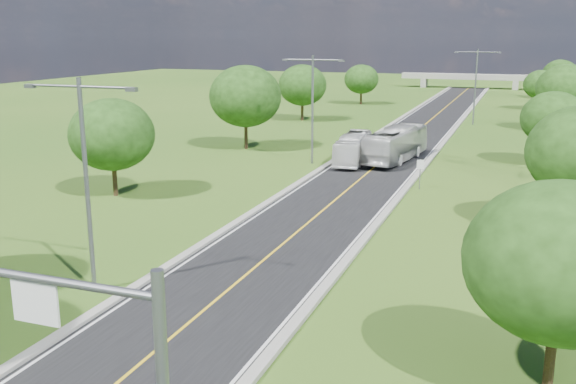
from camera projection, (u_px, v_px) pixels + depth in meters
name	position (u px, v px, depth m)	size (l,w,h in m)	color
ground	(404.00, 143.00, 72.17)	(260.00, 260.00, 0.00)	#2B5517
road	(413.00, 135.00, 77.63)	(8.00, 150.00, 0.06)	black
curb_left	(379.00, 132.00, 79.04)	(0.50, 150.00, 0.22)	gray
curb_right	(449.00, 136.00, 76.17)	(0.50, 150.00, 0.22)	gray
signal_mast	(79.00, 355.00, 14.21)	(8.54, 0.33, 7.20)	slate
speed_limit_sign	(420.00, 169.00, 49.99)	(0.55, 0.09, 2.40)	slate
overpass	(469.00, 78.00, 144.44)	(30.00, 3.00, 3.20)	gray
streetlight_near_left	(85.00, 168.00, 29.07)	(5.90, 0.25, 10.00)	slate
streetlight_mid_left	(312.00, 100.00, 59.12)	(5.90, 0.25, 10.00)	slate
streetlight_far_right	(476.00, 80.00, 85.12)	(5.90, 0.25, 10.00)	slate
tree_lb	(112.00, 135.00, 47.32)	(6.30, 6.30, 7.33)	black
tree_lc	(245.00, 96.00, 66.79)	(7.56, 7.56, 8.79)	black
tree_ld	(302.00, 85.00, 89.47)	(6.72, 6.72, 7.82)	black
tree_le	(361.00, 79.00, 110.63)	(5.88, 5.88, 6.84)	black
tree_ra	(560.00, 262.00, 20.81)	(6.30, 6.30, 7.33)	black
tree_rc	(553.00, 119.00, 58.79)	(5.88, 5.88, 6.84)	black
tree_rd	(566.00, 89.00, 79.75)	(7.14, 7.14, 8.30)	black
tree_re	(541.00, 85.00, 102.74)	(5.46, 5.46, 6.35)	black
tree_rf	(560.00, 74.00, 119.63)	(6.30, 6.30, 7.33)	black
bus_outbound	(396.00, 144.00, 61.13)	(2.67, 11.42, 3.18)	beige
bus_inbound	(353.00, 148.00, 60.50)	(2.24, 9.56, 2.66)	white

